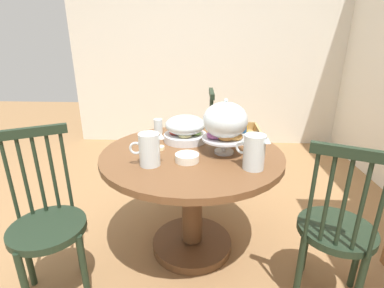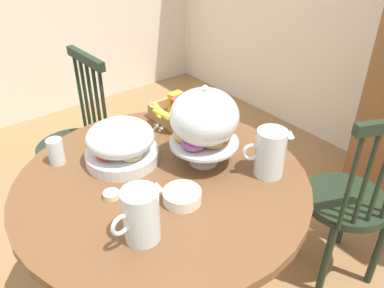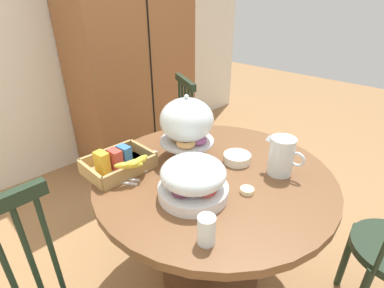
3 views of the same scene
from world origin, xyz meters
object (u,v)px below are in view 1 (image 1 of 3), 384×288
at_px(pastry_stand_with_dome, 225,123).
at_px(cereal_bowl, 187,158).
at_px(windsor_chair_by_cabinet, 336,232).
at_px(fruit_platter_covered, 185,129).
at_px(drinking_glass, 158,126).
at_px(dining_table, 192,183).
at_px(butter_dish, 160,148).
at_px(orange_juice_pitcher, 254,153).
at_px(milk_pitcher, 149,151).
at_px(windsor_chair_facing_door, 196,145).
at_px(china_plate_small, 237,134).
at_px(windsor_chair_near_window, 48,225).
at_px(china_plate_large, 242,139).
at_px(cereal_basket, 240,131).

relative_size(pastry_stand_with_dome, cereal_bowl, 2.46).
xyz_separation_m(windsor_chair_by_cabinet, fruit_platter_covered, (-0.59, -0.84, 0.37)).
relative_size(fruit_platter_covered, drinking_glass, 2.73).
height_order(dining_table, butter_dish, butter_dish).
bearing_deg(fruit_platter_covered, butter_dish, -40.12).
bearing_deg(orange_juice_pitcher, milk_pitcher, -91.59).
height_order(cereal_bowl, butter_dish, cereal_bowl).
distance_m(windsor_chair_facing_door, china_plate_small, 0.71).
xyz_separation_m(dining_table, butter_dish, (-0.02, -0.21, 0.24)).
relative_size(windsor_chair_by_cabinet, pastry_stand_with_dome, 2.83).
xyz_separation_m(dining_table, cereal_bowl, (0.16, -0.02, 0.25)).
bearing_deg(fruit_platter_covered, dining_table, 15.95).
bearing_deg(windsor_chair_near_window, fruit_platter_covered, 130.94).
xyz_separation_m(orange_juice_pitcher, china_plate_large, (-0.46, -0.01, -0.08)).
relative_size(windsor_chair_near_window, fruit_platter_covered, 3.25).
relative_size(windsor_chair_by_cabinet, china_plate_small, 6.50).
distance_m(orange_juice_pitcher, cereal_basket, 0.55).
bearing_deg(china_plate_large, windsor_chair_by_cabinet, 35.45).
height_order(fruit_platter_covered, butter_dish, fruit_platter_covered).
bearing_deg(china_plate_large, butter_dish, -69.23).
bearing_deg(windsor_chair_facing_door, windsor_chair_by_cabinet, 32.03).
bearing_deg(china_plate_small, china_plate_large, 18.49).
bearing_deg(cereal_bowl, windsor_chair_facing_door, 179.21).
relative_size(pastry_stand_with_dome, drinking_glass, 3.13).
bearing_deg(dining_table, milk_pitcher, -46.20).
bearing_deg(cereal_bowl, dining_table, 172.74).
relative_size(windsor_chair_near_window, cereal_basket, 3.09).
distance_m(fruit_platter_covered, orange_juice_pitcher, 0.59).
height_order(windsor_chair_by_cabinet, china_plate_large, windsor_chair_by_cabinet).
height_order(china_plate_small, cereal_bowl, cereal_bowl).
bearing_deg(drinking_glass, cereal_bowl, 26.26).
height_order(fruit_platter_covered, milk_pitcher, milk_pitcher).
bearing_deg(dining_table, china_plate_small, 135.22).
height_order(milk_pitcher, drinking_glass, milk_pitcher).
distance_m(pastry_stand_with_dome, orange_juice_pitcher, 0.29).
xyz_separation_m(milk_pitcher, cereal_bowl, (-0.06, 0.21, -0.06)).
xyz_separation_m(windsor_chair_by_cabinet, pastry_stand_with_dome, (-0.37, -0.58, 0.48)).
distance_m(pastry_stand_with_dome, cereal_basket, 0.38).
distance_m(cereal_basket, china_plate_small, 0.03).
height_order(orange_juice_pitcher, china_plate_small, orange_juice_pitcher).
relative_size(milk_pitcher, cereal_basket, 0.63).
bearing_deg(fruit_platter_covered, orange_juice_pitcher, 43.06).
bearing_deg(windsor_chair_by_cabinet, fruit_platter_covered, -125.00).
height_order(dining_table, fruit_platter_covered, fruit_platter_covered).
relative_size(windsor_chair_facing_door, milk_pitcher, 4.88).
distance_m(china_plate_large, cereal_bowl, 0.53).
bearing_deg(milk_pitcher, butter_dish, 175.84).
relative_size(orange_juice_pitcher, cereal_bowl, 1.38).
relative_size(windsor_chair_near_window, cereal_bowl, 6.96).
height_order(cereal_basket, drinking_glass, cereal_basket).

